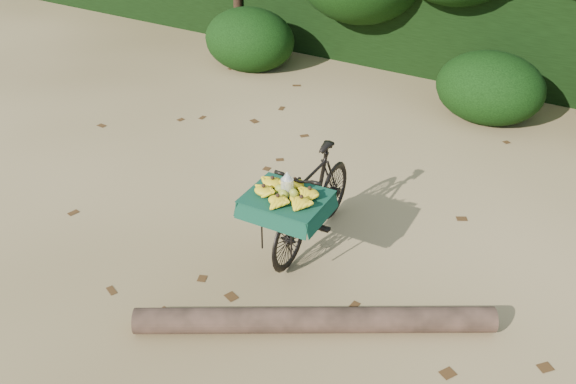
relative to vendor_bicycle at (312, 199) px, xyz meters
The scene contains 6 objects.
ground 0.97m from the vendor_bicycle, behind, with size 80.00×80.00×0.00m, color tan.
vendor_bicycle is the anchor object (origin of this frame).
fallen_log 1.46m from the vendor_bicycle, 58.99° to the right, with size 0.24×0.24×3.33m, color brown.
hedge_backdrop 6.35m from the vendor_bicycle, 97.11° to the left, with size 26.00×1.80×1.80m, color black.
bush_clumps 4.30m from the vendor_bicycle, 93.80° to the left, with size 8.80×1.70×0.90m, color black, non-canonical shape.
leaf_litter 1.16m from the vendor_bicycle, 140.76° to the left, with size 7.00×7.30×0.01m, color #432911, non-canonical shape.
Camera 1 is at (3.46, -4.84, 4.09)m, focal length 38.00 mm.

